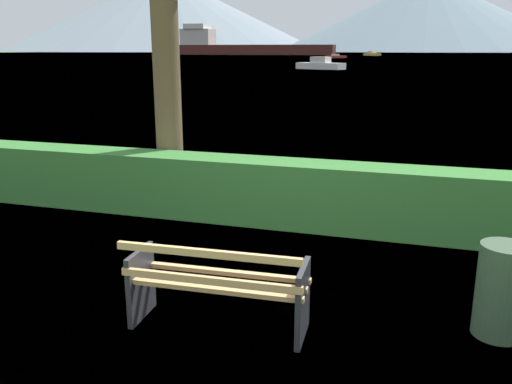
{
  "coord_description": "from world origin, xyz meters",
  "views": [
    {
      "loc": [
        1.63,
        -4.14,
        2.48
      ],
      "look_at": [
        0.0,
        1.13,
        0.99
      ],
      "focal_mm": 37.29,
      "sensor_mm": 36.0,
      "label": 1
    }
  ],
  "objects_px": {
    "sailboat_mid": "(335,57)",
    "tender_far": "(320,65)",
    "trash_bin": "(502,291)",
    "cargo_ship_large": "(237,46)",
    "park_bench": "(217,286)",
    "fishing_boat_near": "(372,54)"
  },
  "relations": [
    {
      "from": "sailboat_mid",
      "to": "tender_far",
      "type": "bearing_deg",
      "value": -82.22
    },
    {
      "from": "trash_bin",
      "to": "cargo_ship_large",
      "type": "bearing_deg",
      "value": 109.77
    },
    {
      "from": "trash_bin",
      "to": "cargo_ship_large",
      "type": "height_order",
      "value": "cargo_ship_large"
    },
    {
      "from": "park_bench",
      "to": "trash_bin",
      "type": "distance_m",
      "value": 2.51
    },
    {
      "from": "fishing_boat_near",
      "to": "sailboat_mid",
      "type": "relative_size",
      "value": 1.36
    },
    {
      "from": "park_bench",
      "to": "cargo_ship_large",
      "type": "xyz_separation_m",
      "value": [
        -79.87,
        229.58,
        3.32
      ]
    },
    {
      "from": "park_bench",
      "to": "sailboat_mid",
      "type": "xyz_separation_m",
      "value": [
        -23.1,
        152.72,
        -0.02
      ]
    },
    {
      "from": "cargo_ship_large",
      "to": "tender_far",
      "type": "xyz_separation_m",
      "value": [
        68.8,
        -164.93,
        -3.2
      ]
    },
    {
      "from": "cargo_ship_large",
      "to": "fishing_boat_near",
      "type": "xyz_separation_m",
      "value": [
        61.61,
        -17.49,
        -3.11
      ]
    },
    {
      "from": "trash_bin",
      "to": "fishing_boat_near",
      "type": "xyz_separation_m",
      "value": [
        -20.68,
        211.44,
        0.21
      ]
    },
    {
      "from": "sailboat_mid",
      "to": "tender_far",
      "type": "xyz_separation_m",
      "value": [
        12.03,
        -88.06,
        0.14
      ]
    },
    {
      "from": "fishing_boat_near",
      "to": "sailboat_mid",
      "type": "xyz_separation_m",
      "value": [
        -4.85,
        -59.37,
        -0.22
      ]
    },
    {
      "from": "trash_bin",
      "to": "tender_far",
      "type": "relative_size",
      "value": 0.13
    },
    {
      "from": "trash_bin",
      "to": "tender_far",
      "type": "bearing_deg",
      "value": 101.91
    },
    {
      "from": "trash_bin",
      "to": "sailboat_mid",
      "type": "xyz_separation_m",
      "value": [
        -25.53,
        152.07,
        -0.02
      ]
    },
    {
      "from": "tender_far",
      "to": "cargo_ship_large",
      "type": "bearing_deg",
      "value": 112.64
    },
    {
      "from": "sailboat_mid",
      "to": "tender_far",
      "type": "height_order",
      "value": "tender_far"
    },
    {
      "from": "cargo_ship_large",
      "to": "tender_far",
      "type": "distance_m",
      "value": 178.73
    },
    {
      "from": "trash_bin",
      "to": "cargo_ship_large",
      "type": "distance_m",
      "value": 243.3
    },
    {
      "from": "sailboat_mid",
      "to": "tender_far",
      "type": "relative_size",
      "value": 0.99
    },
    {
      "from": "sailboat_mid",
      "to": "park_bench",
      "type": "bearing_deg",
      "value": -81.4
    },
    {
      "from": "park_bench",
      "to": "tender_far",
      "type": "relative_size",
      "value": 0.25
    }
  ]
}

